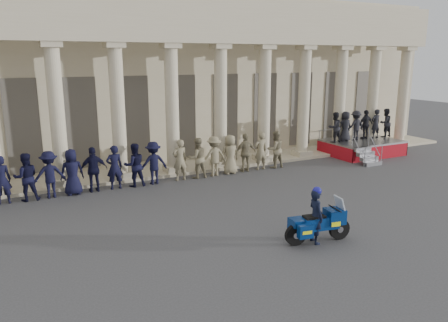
# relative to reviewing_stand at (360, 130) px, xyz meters

# --- Properties ---
(ground) EXTENTS (90.00, 90.00, 0.00)m
(ground) POSITION_rel_reviewing_stand_xyz_m (-12.78, -7.28, -1.46)
(ground) COLOR #3A3A3C
(ground) RESTS_ON ground
(building) EXTENTS (40.00, 12.50, 9.00)m
(building) POSITION_rel_reviewing_stand_xyz_m (-12.78, 7.47, 3.07)
(building) COLOR #BBAD8C
(building) RESTS_ON ground
(officer_rank) EXTENTS (19.92, 0.74, 1.95)m
(officer_rank) POSITION_rel_reviewing_stand_xyz_m (-15.78, -0.42, -0.48)
(officer_rank) COLOR black
(officer_rank) RESTS_ON ground
(reviewing_stand) EXTENTS (4.85, 4.08, 2.61)m
(reviewing_stand) POSITION_rel_reviewing_stand_xyz_m (0.00, 0.00, 0.00)
(reviewing_stand) COLOR gray
(reviewing_stand) RESTS_ON ground
(motorcycle) EXTENTS (2.21, 1.02, 1.43)m
(motorcycle) POSITION_rel_reviewing_stand_xyz_m (-10.35, -9.01, -0.84)
(motorcycle) COLOR black
(motorcycle) RESTS_ON ground
(rider) EXTENTS (0.51, 0.69, 1.82)m
(rider) POSITION_rel_reviewing_stand_xyz_m (-10.47, -8.99, -0.56)
(rider) COLOR black
(rider) RESTS_ON ground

